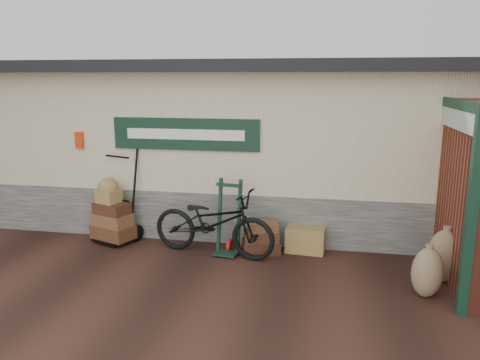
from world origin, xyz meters
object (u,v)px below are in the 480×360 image
wicker_hamper (306,239)px  bicycle (213,219)px  porter_trolley (119,193)px  green_barrow (228,217)px  suitcase_stack (261,237)px

wicker_hamper → bicycle: bicycle is taller
porter_trolley → wicker_hamper: bearing=20.4°
green_barrow → suitcase_stack: (0.54, 0.12, -0.36)m
wicker_hamper → bicycle: size_ratio=0.30×
green_barrow → bicycle: (-0.24, -0.10, -0.01)m
wicker_hamper → bicycle: (-1.51, -0.43, 0.41)m
suitcase_stack → green_barrow: bearing=-167.0°
porter_trolley → suitcase_stack: porter_trolley is taller
green_barrow → wicker_hamper: green_barrow is taller
wicker_hamper → bicycle: 1.62m
bicycle → suitcase_stack: bearing=-64.0°
porter_trolley → suitcase_stack: 2.70m
porter_trolley → green_barrow: 2.12m
porter_trolley → wicker_hamper: size_ratio=2.71×
suitcase_stack → bicycle: size_ratio=0.29×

